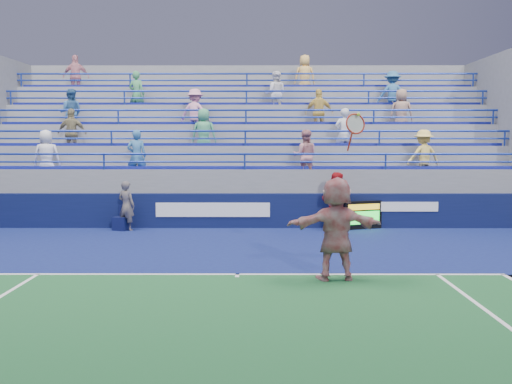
{
  "coord_description": "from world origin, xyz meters",
  "views": [
    {
      "loc": [
        0.42,
        -11.49,
        2.72
      ],
      "look_at": [
        0.37,
        2.5,
        1.5
      ],
      "focal_mm": 40.0,
      "sensor_mm": 36.0,
      "label": 1
    }
  ],
  "objects_px": {
    "serve_speed_board": "(363,215)",
    "ball_girl": "(335,202)",
    "judge_chair": "(122,223)",
    "line_judge": "(126,206)",
    "tennis_player": "(336,228)"
  },
  "relations": [
    {
      "from": "serve_speed_board",
      "to": "ball_girl",
      "type": "xyz_separation_m",
      "value": [
        -0.89,
        -0.25,
        0.45
      ]
    },
    {
      "from": "ball_girl",
      "to": "judge_chair",
      "type": "bearing_deg",
      "value": 20.19
    },
    {
      "from": "judge_chair",
      "to": "serve_speed_board",
      "type": "bearing_deg",
      "value": 1.74
    },
    {
      "from": "line_judge",
      "to": "judge_chair",
      "type": "bearing_deg",
      "value": 6.36
    },
    {
      "from": "judge_chair",
      "to": "tennis_player",
      "type": "height_order",
      "value": "tennis_player"
    },
    {
      "from": "serve_speed_board",
      "to": "judge_chair",
      "type": "relative_size",
      "value": 1.65
    },
    {
      "from": "serve_speed_board",
      "to": "judge_chair",
      "type": "xyz_separation_m",
      "value": [
        -7.49,
        -0.23,
        -0.2
      ]
    },
    {
      "from": "tennis_player",
      "to": "ball_girl",
      "type": "relative_size",
      "value": 1.82
    },
    {
      "from": "line_judge",
      "to": "ball_girl",
      "type": "height_order",
      "value": "ball_girl"
    },
    {
      "from": "serve_speed_board",
      "to": "ball_girl",
      "type": "bearing_deg",
      "value": -164.25
    },
    {
      "from": "line_judge",
      "to": "ball_girl",
      "type": "distance_m",
      "value": 6.44
    },
    {
      "from": "tennis_player",
      "to": "line_judge",
      "type": "xyz_separation_m",
      "value": [
        -5.58,
        6.3,
        -0.26
      ]
    },
    {
      "from": "judge_chair",
      "to": "line_judge",
      "type": "xyz_separation_m",
      "value": [
        0.17,
        -0.05,
        0.53
      ]
    },
    {
      "from": "tennis_player",
      "to": "line_judge",
      "type": "distance_m",
      "value": 8.42
    },
    {
      "from": "judge_chair",
      "to": "ball_girl",
      "type": "relative_size",
      "value": 0.42
    }
  ]
}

